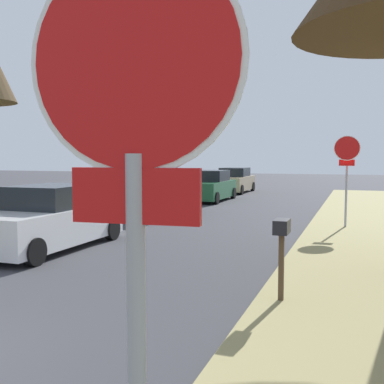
{
  "coord_description": "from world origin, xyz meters",
  "views": [
    {
      "loc": [
        5.09,
        -3.09,
        2.29
      ],
      "look_at": [
        1.23,
        7.87,
        1.41
      ],
      "focal_mm": 44.07,
      "sensor_mm": 36.0,
      "label": 1
    }
  ],
  "objects_px": {
    "street_tree_left_mid_b": "(104,65)",
    "parked_sedan_black": "(157,197)",
    "parked_sedan_green": "(209,187)",
    "parked_sedan_tan": "(234,181)",
    "stop_sign_far": "(347,161)",
    "curbside_mailbox": "(282,236)",
    "parked_sedan_white": "(49,220)",
    "stop_sign_near": "(135,182)"
  },
  "relations": [
    {
      "from": "parked_sedan_tan",
      "to": "stop_sign_near",
      "type": "bearing_deg",
      "value": -76.44
    },
    {
      "from": "parked_sedan_white",
      "to": "curbside_mailbox",
      "type": "height_order",
      "value": "parked_sedan_white"
    },
    {
      "from": "street_tree_left_mid_b",
      "to": "parked_sedan_tan",
      "type": "bearing_deg",
      "value": 71.36
    },
    {
      "from": "street_tree_left_mid_b",
      "to": "parked_sedan_black",
      "type": "height_order",
      "value": "street_tree_left_mid_b"
    },
    {
      "from": "parked_sedan_tan",
      "to": "parked_sedan_black",
      "type": "bearing_deg",
      "value": -89.81
    },
    {
      "from": "parked_sedan_white",
      "to": "curbside_mailbox",
      "type": "distance_m",
      "value": 6.61
    },
    {
      "from": "street_tree_left_mid_b",
      "to": "parked_sedan_black",
      "type": "xyz_separation_m",
      "value": [
        3.49,
        -2.14,
        -5.66
      ]
    },
    {
      "from": "stop_sign_far",
      "to": "parked_sedan_black",
      "type": "bearing_deg",
      "value": 170.79
    },
    {
      "from": "parked_sedan_black",
      "to": "parked_sedan_green",
      "type": "bearing_deg",
      "value": 88.67
    },
    {
      "from": "parked_sedan_black",
      "to": "parked_sedan_green",
      "type": "height_order",
      "value": "same"
    },
    {
      "from": "street_tree_left_mid_b",
      "to": "curbside_mailbox",
      "type": "bearing_deg",
      "value": -50.2
    },
    {
      "from": "stop_sign_far",
      "to": "curbside_mailbox",
      "type": "xyz_separation_m",
      "value": [
        -0.76,
        -8.49,
        -1.09
      ]
    },
    {
      "from": "stop_sign_near",
      "to": "street_tree_left_mid_b",
      "type": "relative_size",
      "value": 0.37
    },
    {
      "from": "stop_sign_far",
      "to": "parked_sedan_green",
      "type": "bearing_deg",
      "value": 132.52
    },
    {
      "from": "stop_sign_near",
      "to": "street_tree_left_mid_b",
      "type": "xyz_separation_m",
      "value": [
        -10.15,
        17.54,
        4.19
      ]
    },
    {
      "from": "stop_sign_near",
      "to": "parked_sedan_green",
      "type": "distance_m",
      "value": 22.81
    },
    {
      "from": "parked_sedan_black",
      "to": "parked_sedan_green",
      "type": "xyz_separation_m",
      "value": [
        0.15,
        6.4,
        0.0
      ]
    },
    {
      "from": "stop_sign_far",
      "to": "parked_sedan_green",
      "type": "distance_m",
      "value": 10.34
    },
    {
      "from": "parked_sedan_white",
      "to": "stop_sign_near",
      "type": "bearing_deg",
      "value": -51.96
    },
    {
      "from": "stop_sign_far",
      "to": "parked_sedan_white",
      "type": "relative_size",
      "value": 0.66
    },
    {
      "from": "parked_sedan_black",
      "to": "curbside_mailbox",
      "type": "relative_size",
      "value": 3.47
    },
    {
      "from": "parked_sedan_white",
      "to": "parked_sedan_green",
      "type": "bearing_deg",
      "value": 90.21
    },
    {
      "from": "street_tree_left_mid_b",
      "to": "parked_sedan_tan",
      "type": "distance_m",
      "value": 12.19
    },
    {
      "from": "parked_sedan_white",
      "to": "parked_sedan_tan",
      "type": "relative_size",
      "value": 1.0
    },
    {
      "from": "street_tree_left_mid_b",
      "to": "parked_sedan_tan",
      "type": "height_order",
      "value": "street_tree_left_mid_b"
    },
    {
      "from": "parked_sedan_black",
      "to": "parked_sedan_green",
      "type": "distance_m",
      "value": 6.41
    },
    {
      "from": "street_tree_left_mid_b",
      "to": "parked_sedan_black",
      "type": "bearing_deg",
      "value": -31.48
    },
    {
      "from": "parked_sedan_green",
      "to": "parked_sedan_tan",
      "type": "relative_size",
      "value": 1.0
    },
    {
      "from": "parked_sedan_tan",
      "to": "curbside_mailbox",
      "type": "xyz_separation_m",
      "value": [
        6.36,
        -22.0,
        0.33
      ]
    },
    {
      "from": "stop_sign_near",
      "to": "curbside_mailbox",
      "type": "distance_m",
      "value": 5.89
    },
    {
      "from": "parked_sedan_black",
      "to": "parked_sedan_white",
      "type": "bearing_deg",
      "value": -88.41
    },
    {
      "from": "stop_sign_near",
      "to": "curbside_mailbox",
      "type": "bearing_deg",
      "value": 93.39
    },
    {
      "from": "parked_sedan_green",
      "to": "parked_sedan_white",
      "type": "bearing_deg",
      "value": -89.79
    },
    {
      "from": "parked_sedan_green",
      "to": "curbside_mailbox",
      "type": "height_order",
      "value": "parked_sedan_green"
    },
    {
      "from": "stop_sign_far",
      "to": "curbside_mailbox",
      "type": "bearing_deg",
      "value": -95.08
    },
    {
      "from": "stop_sign_far",
      "to": "parked_sedan_tan",
      "type": "relative_size",
      "value": 0.66
    },
    {
      "from": "parked_sedan_green",
      "to": "parked_sedan_tan",
      "type": "xyz_separation_m",
      "value": [
        -0.19,
        5.96,
        0.0
      ]
    },
    {
      "from": "parked_sedan_white",
      "to": "parked_sedan_tan",
      "type": "xyz_separation_m",
      "value": [
        -0.24,
        19.51,
        0.0
      ]
    },
    {
      "from": "parked_sedan_black",
      "to": "street_tree_left_mid_b",
      "type": "bearing_deg",
      "value": 148.52
    },
    {
      "from": "stop_sign_far",
      "to": "curbside_mailbox",
      "type": "height_order",
      "value": "stop_sign_far"
    },
    {
      "from": "stop_sign_near",
      "to": "parked_sedan_black",
      "type": "height_order",
      "value": "stop_sign_near"
    },
    {
      "from": "stop_sign_near",
      "to": "stop_sign_far",
      "type": "bearing_deg",
      "value": 88.34
    }
  ]
}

